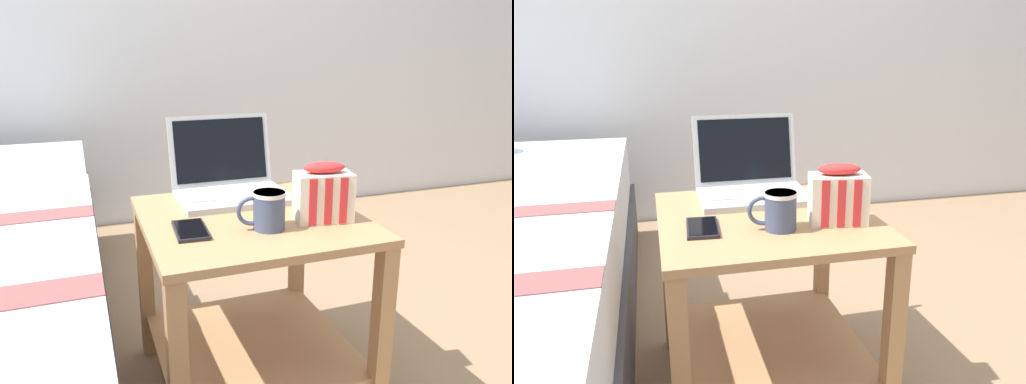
# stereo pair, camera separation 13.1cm
# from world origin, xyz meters

# --- Properties ---
(ground_plane) EXTENTS (8.00, 8.00, 0.00)m
(ground_plane) POSITION_xyz_m (0.00, 0.00, 0.00)
(ground_plane) COLOR #937556
(bedside_table) EXTENTS (0.59, 0.59, 0.54)m
(bedside_table) POSITION_xyz_m (0.00, 0.00, 0.35)
(bedside_table) COLOR tan
(bedside_table) RESTS_ON ground_plane
(laptop) EXTENTS (0.33, 0.28, 0.24)m
(laptop) POSITION_xyz_m (0.00, 0.20, 0.59)
(laptop) COLOR #B7BABC
(laptop) RESTS_ON bedside_table
(mug_front_left) EXTENTS (0.13, 0.08, 0.10)m
(mug_front_left) POSITION_xyz_m (0.01, -0.11, 0.59)
(mug_front_left) COLOR #3F4C6B
(mug_front_left) RESTS_ON bedside_table
(snack_bag) EXTENTS (0.16, 0.11, 0.16)m
(snack_bag) POSITION_xyz_m (0.17, -0.10, 0.61)
(snack_bag) COLOR silver
(snack_bag) RESTS_ON bedside_table
(cell_phone) EXTENTS (0.09, 0.15, 0.01)m
(cell_phone) POSITION_xyz_m (-0.18, -0.07, 0.54)
(cell_phone) COLOR black
(cell_phone) RESTS_ON bedside_table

